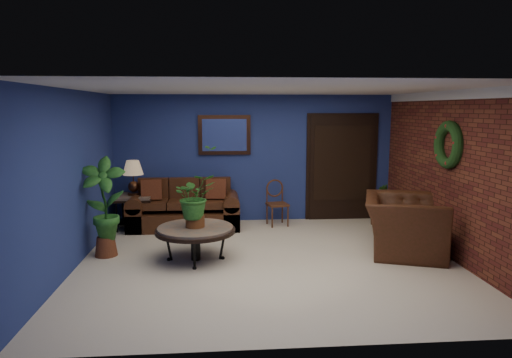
{
  "coord_description": "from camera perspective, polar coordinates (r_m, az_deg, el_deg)",
  "views": [
    {
      "loc": [
        -0.7,
        -6.46,
        2.24
      ],
      "look_at": [
        -0.14,
        0.55,
        1.14
      ],
      "focal_mm": 32.0,
      "sensor_mm": 36.0,
      "label": 1
    }
  ],
  "objects": [
    {
      "name": "end_table",
      "position": [
        8.83,
        -14.96,
        -2.89
      ],
      "size": [
        0.7,
        0.7,
        0.64
      ],
      "color": "#534D49",
      "rests_on": "ground"
    },
    {
      "name": "closet_door",
      "position": [
        9.33,
        10.66,
        1.39
      ],
      "size": [
        1.44,
        0.06,
        2.18
      ],
      "primitive_type": "cube",
      "color": "black",
      "rests_on": "wall_back"
    },
    {
      "name": "wall_back",
      "position": [
        9.04,
        -0.13,
        2.58
      ],
      "size": [
        5.5,
        0.04,
        2.5
      ],
      "primitive_type": "cube",
      "color": "navy",
      "rests_on": "ground"
    },
    {
      "name": "wall_mirror",
      "position": [
        8.93,
        -3.97,
        5.51
      ],
      "size": [
        1.02,
        0.06,
        0.77
      ],
      "primitive_type": "cube",
      "color": "#3F2315",
      "rests_on": "wall_back"
    },
    {
      "name": "side_chair",
      "position": [
        8.81,
        2.56,
        -2.58
      ],
      "size": [
        0.44,
        0.44,
        0.87
      ],
      "rotation": [
        0.0,
        0.0,
        0.21
      ],
      "color": "#502817",
      "rests_on": "ground"
    },
    {
      "name": "coffee_plant",
      "position": [
        6.72,
        -7.68,
        -2.32
      ],
      "size": [
        0.73,
        0.68,
        0.8
      ],
      "color": "brown",
      "rests_on": "coffee_table"
    },
    {
      "name": "wall_left",
      "position": [
        6.85,
        -21.97,
        -0.1
      ],
      "size": [
        0.04,
        5.0,
        2.5
      ],
      "primitive_type": "cube",
      "color": "navy",
      "rests_on": "ground"
    },
    {
      "name": "crown_molding",
      "position": [
        7.31,
        23.65,
        9.62
      ],
      "size": [
        0.03,
        5.0,
        0.14
      ],
      "primitive_type": "cube",
      "color": "white",
      "rests_on": "wall_right_brick"
    },
    {
      "name": "table_lamp",
      "position": [
        8.74,
        -15.11,
        0.66
      ],
      "size": [
        0.38,
        0.38,
        0.62
      ],
      "color": "#3F2315",
      "rests_on": "end_table"
    },
    {
      "name": "floor",
      "position": [
        6.87,
        1.52,
        -10.17
      ],
      "size": [
        5.5,
        5.5,
        0.0
      ],
      "primitive_type": "plane",
      "color": "beige",
      "rests_on": "ground"
    },
    {
      "name": "tall_plant",
      "position": [
        7.25,
        -18.5,
        -2.86
      ],
      "size": [
        0.67,
        0.46,
        1.52
      ],
      "color": "brown",
      "rests_on": "ground"
    },
    {
      "name": "sofa",
      "position": [
        8.78,
        -8.88,
        -3.99
      ],
      "size": [
        2.05,
        0.89,
        0.92
      ],
      "color": "#461F14",
      "rests_on": "ground"
    },
    {
      "name": "floor_plant",
      "position": [
        9.13,
        15.04,
        -2.98
      ],
      "size": [
        0.36,
        0.29,
        0.8
      ],
      "color": "brown",
      "rests_on": "ground"
    },
    {
      "name": "wreath",
      "position": [
        7.36,
        22.91,
        3.96
      ],
      "size": [
        0.16,
        0.72,
        0.72
      ],
      "primitive_type": "torus",
      "rotation": [
        0.0,
        1.57,
        0.0
      ],
      "color": "black",
      "rests_on": "wall_right_brick"
    },
    {
      "name": "wall_right_brick",
      "position": [
        7.39,
        23.29,
        0.44
      ],
      "size": [
        0.04,
        5.0,
        2.5
      ],
      "primitive_type": "cube",
      "color": "maroon",
      "rests_on": "ground"
    },
    {
      "name": "ceiling",
      "position": [
        6.5,
        1.61,
        11.16
      ],
      "size": [
        5.5,
        5.0,
        0.02
      ],
      "primitive_type": "cube",
      "color": "silver",
      "rests_on": "wall_back"
    },
    {
      "name": "armchair",
      "position": [
        7.48,
        18.02,
        -5.49
      ],
      "size": [
        1.56,
        1.67,
        0.88
      ],
      "primitive_type": "imported",
      "rotation": [
        0.0,
        0.0,
        1.24
      ],
      "color": "#461F14",
      "rests_on": "ground"
    },
    {
      "name": "coffee_table",
      "position": [
        6.83,
        -7.59,
        -6.42
      ],
      "size": [
        1.18,
        1.18,
        0.51
      ],
      "rotation": [
        0.0,
        0.0,
        0.32
      ],
      "color": "#534D49",
      "rests_on": "ground"
    }
  ]
}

